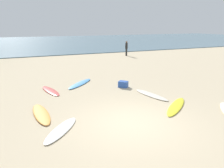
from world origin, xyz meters
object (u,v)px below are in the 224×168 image
at_px(surfboard_5, 61,130).
at_px(surfboard_6, 51,91).
at_px(surfboard_0, 151,95).
at_px(beach_cooler, 123,84).
at_px(surfboard_1, 80,84).
at_px(surfboard_3, 41,114).
at_px(surfboard_2, 176,106).
at_px(beachgoer_near, 126,48).

distance_m(surfboard_5, surfboard_6, 4.68).
distance_m(surfboard_0, beach_cooler, 2.03).
bearing_deg(surfboard_5, surfboard_1, 107.40).
bearing_deg(surfboard_0, surfboard_1, -62.52).
bearing_deg(surfboard_3, surfboard_2, 160.41).
height_order(surfboard_3, beachgoer_near, beachgoer_near).
distance_m(surfboard_3, surfboard_5, 1.72).
relative_size(beachgoer_near, beach_cooler, 3.27).
bearing_deg(beachgoer_near, surfboard_2, -8.51).
relative_size(surfboard_2, surfboard_5, 1.24).
bearing_deg(surfboard_0, surfboard_2, 83.19).
xyz_separation_m(surfboard_3, beachgoer_near, (10.47, 13.50, 0.88)).
bearing_deg(beachgoer_near, surfboard_0, -11.34).
xyz_separation_m(surfboard_1, surfboard_3, (-2.56, -3.80, 0.00)).
bearing_deg(surfboard_1, beach_cooler, 7.71).
distance_m(surfboard_1, surfboard_5, 5.81).
relative_size(surfboard_6, beachgoer_near, 1.27).
bearing_deg(surfboard_0, surfboard_3, -8.36).
relative_size(surfboard_2, beach_cooler, 4.90).
xyz_separation_m(surfboard_2, beachgoer_near, (4.90, 14.90, 0.89)).
height_order(surfboard_0, surfboard_6, surfboard_0).
distance_m(surfboard_6, beach_cooler, 4.07).
relative_size(surfboard_3, surfboard_6, 1.10).
relative_size(surfboard_1, surfboard_5, 1.25).
distance_m(surfboard_1, beachgoer_near, 12.55).
distance_m(surfboard_0, surfboard_2, 1.75).
distance_m(surfboard_3, beachgoer_near, 17.10).
distance_m(surfboard_2, surfboard_5, 5.04).
bearing_deg(surfboard_2, surfboard_0, -33.66).
height_order(surfboard_1, beach_cooler, beach_cooler).
xyz_separation_m(surfboard_2, surfboard_6, (-4.83, 4.44, 0.00)).
bearing_deg(surfboard_1, surfboard_2, -16.61).
height_order(surfboard_1, beachgoer_near, beachgoer_near).
height_order(surfboard_2, surfboard_3, surfboard_3).
distance_m(surfboard_2, beach_cooler, 3.75).
relative_size(surfboard_1, beachgoer_near, 1.51).
relative_size(surfboard_0, surfboard_2, 0.89).
xyz_separation_m(surfboard_5, surfboard_6, (0.20, 4.67, 0.00)).
bearing_deg(surfboard_1, surfboard_0, -7.14).
bearing_deg(surfboard_1, surfboard_6, -114.01).
height_order(surfboard_0, surfboard_3, surfboard_3).
height_order(surfboard_6, beach_cooler, beach_cooler).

